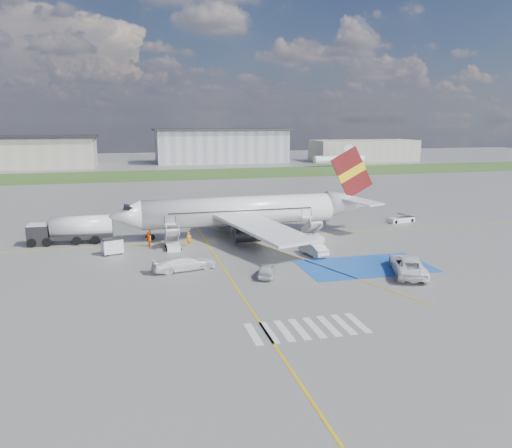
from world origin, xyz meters
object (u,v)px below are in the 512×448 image
(car_silver_a, at_px, (267,270))
(van_white_b, at_px, (184,261))
(fuel_tanker, at_px, (72,232))
(gpu_cart, at_px, (112,247))
(car_silver_b, at_px, (313,249))
(van_white_a, at_px, (408,262))
(airliner, at_px, (250,210))
(belt_loader, at_px, (401,220))

(car_silver_a, relative_size, van_white_b, 0.77)
(fuel_tanker, distance_m, van_white_b, 19.99)
(gpu_cart, xyz_separation_m, car_silver_b, (22.82, -6.28, -0.12))
(van_white_a, distance_m, van_white_b, 23.25)
(airliner, bearing_deg, car_silver_a, -98.55)
(car_silver_a, xyz_separation_m, van_white_a, (14.41, -2.53, 0.54))
(belt_loader, xyz_separation_m, car_silver_a, (-27.70, -21.40, 0.32))
(fuel_tanker, height_order, car_silver_b, fuel_tanker)
(car_silver_a, relative_size, car_silver_b, 0.89)
(airliner, relative_size, car_silver_a, 9.33)
(gpu_cart, xyz_separation_m, belt_loader, (42.99, 8.57, -0.50))
(car_silver_b, relative_size, van_white_b, 0.87)
(car_silver_a, bearing_deg, gpu_cart, -19.14)
(van_white_b, bearing_deg, airliner, -48.10)
(airliner, bearing_deg, car_silver_b, -69.17)
(gpu_cart, height_order, van_white_a, van_white_a)
(car_silver_a, xyz_separation_m, car_silver_b, (7.53, 6.55, 0.06))
(van_white_b, bearing_deg, car_silver_a, -130.85)
(van_white_b, bearing_deg, car_silver_b, -93.64)
(car_silver_a, height_order, car_silver_b, car_silver_b)
(fuel_tanker, relative_size, van_white_a, 1.60)
(fuel_tanker, bearing_deg, belt_loader, 3.93)
(car_silver_b, distance_m, van_white_a, 11.40)
(fuel_tanker, bearing_deg, car_silver_b, -23.30)
(van_white_b, bearing_deg, fuel_tanker, 27.32)
(airliner, xyz_separation_m, car_silver_b, (4.69, -12.33, -2.66))
(airliner, bearing_deg, van_white_a, -61.60)
(van_white_a, xyz_separation_m, van_white_b, (-22.22, 6.84, -0.21))
(car_silver_a, bearing_deg, fuel_tanker, -23.17)
(airliner, height_order, van_white_b, airliner)
(airliner, distance_m, gpu_cart, 19.28)
(belt_loader, height_order, van_white_a, van_white_a)
(car_silver_b, xyz_separation_m, van_white_b, (-15.33, -2.24, 0.27))
(belt_loader, relative_size, car_silver_b, 1.09)
(belt_loader, relative_size, van_white_b, 0.94)
(belt_loader, bearing_deg, fuel_tanker, 169.81)
(fuel_tanker, height_order, belt_loader, fuel_tanker)
(fuel_tanker, bearing_deg, gpu_cart, -51.37)
(belt_loader, xyz_separation_m, van_white_a, (-13.29, -23.93, 0.87))
(fuel_tanker, height_order, van_white_a, fuel_tanker)
(fuel_tanker, bearing_deg, van_white_b, -48.73)
(gpu_cart, xyz_separation_m, car_silver_a, (15.29, -12.83, -0.18))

